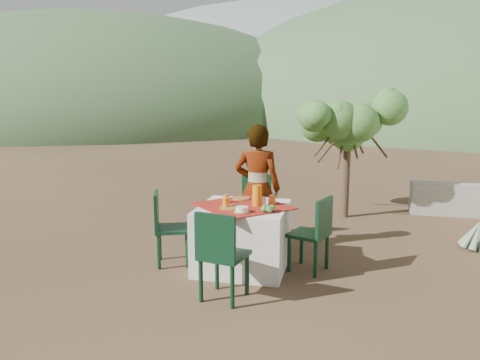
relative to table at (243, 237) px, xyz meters
name	(u,v)px	position (x,y,z in m)	size (l,w,h in m)	color
ground	(240,272)	(0.00, -0.16, -0.38)	(160.00, 160.00, 0.00)	#3B2B1B
table	(243,237)	(0.00, 0.00, 0.00)	(1.30, 1.30, 0.76)	white
chair_far	(254,204)	(-0.09, 1.14, 0.14)	(0.47, 0.47, 0.93)	black
chair_near	(220,252)	(-0.01, -0.97, 0.14)	(0.51, 0.51, 0.93)	black
chair_left	(166,225)	(-0.93, -0.10, 0.12)	(0.53, 0.53, 0.90)	black
chair_right	(315,231)	(0.84, 0.05, 0.11)	(0.53, 0.53, 0.89)	black
person	(257,188)	(0.05, 0.68, 0.46)	(0.61, 0.40, 1.67)	#8C6651
shrub_tree	(352,129)	(1.24, 2.74, 1.10)	(1.59, 1.56, 1.87)	#4C3826
hill_near_left	(106,120)	(-18.00, 29.84, -0.38)	(40.00, 40.00, 16.00)	#385730
hill_far_center	(303,112)	(-4.00, 51.84, -0.38)	(60.00, 60.00, 24.00)	slate
plate_far	(241,199)	(-0.09, 0.32, 0.39)	(0.21, 0.21, 0.01)	#925E27
plate_near	(231,207)	(-0.10, -0.16, 0.39)	(0.26, 0.26, 0.01)	#925E27
glass_far	(226,199)	(-0.22, 0.10, 0.43)	(0.06, 0.06, 0.10)	orange
glass_near	(226,203)	(-0.17, -0.15, 0.44)	(0.07, 0.07, 0.12)	orange
juice_pitcher	(257,195)	(0.17, 0.02, 0.50)	(0.11, 0.11, 0.24)	orange
bowl_plate	(242,212)	(0.06, -0.33, 0.39)	(0.19, 0.19, 0.01)	#925E27
white_bowl	(242,209)	(0.06, -0.33, 0.42)	(0.14, 0.14, 0.05)	white
jar_left	(273,200)	(0.33, 0.16, 0.43)	(0.06, 0.06, 0.10)	orange
jar_right	(272,199)	(0.32, 0.17, 0.43)	(0.06, 0.06, 0.10)	orange
napkin_holder	(265,201)	(0.25, 0.05, 0.43)	(0.08, 0.05, 0.10)	white
fruit_cluster	(268,208)	(0.33, -0.23, 0.42)	(0.15, 0.14, 0.08)	#4B8630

